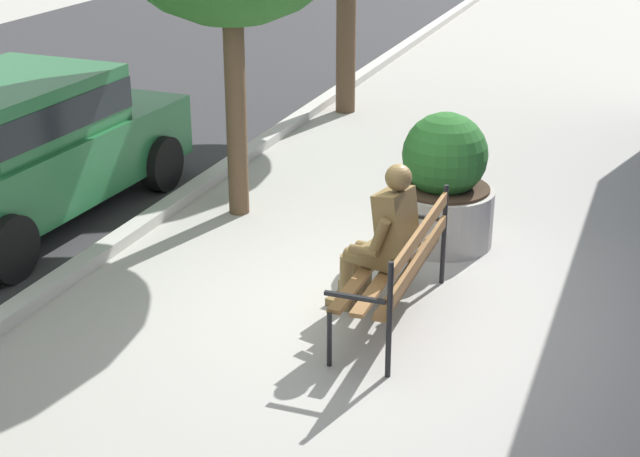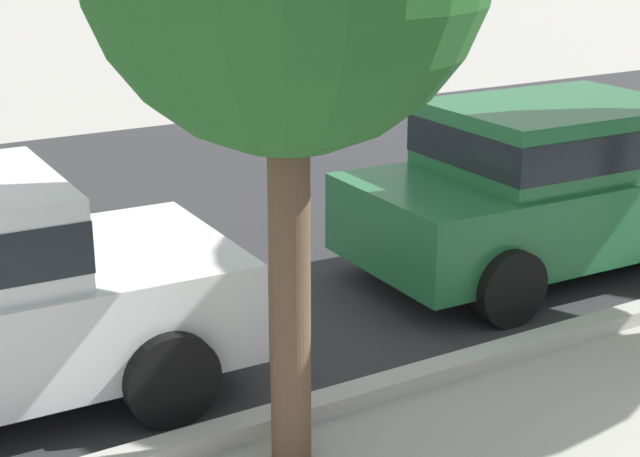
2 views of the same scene
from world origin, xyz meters
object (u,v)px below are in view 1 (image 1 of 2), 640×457
at_px(bronze_statue_seated, 381,241).
at_px(concrete_planter, 443,186).
at_px(parked_car_green, 17,145).
at_px(park_bench, 401,263).

distance_m(bronze_statue_seated, concrete_planter, 1.69).
bearing_deg(parked_car_green, park_bench, -100.75).
height_order(park_bench, concrete_planter, concrete_planter).
relative_size(park_bench, parked_car_green, 0.44).
distance_m(park_bench, concrete_planter, 1.81).
relative_size(park_bench, concrete_planter, 1.34).
distance_m(park_bench, parked_car_green, 4.47).
height_order(concrete_planter, parked_car_green, parked_car_green).
xyz_separation_m(bronze_statue_seated, concrete_planter, (1.69, -0.12, -0.06)).
height_order(park_bench, bronze_statue_seated, bronze_statue_seated).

